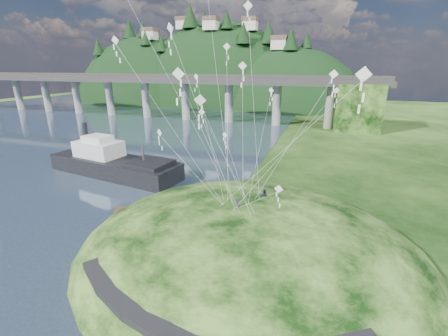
% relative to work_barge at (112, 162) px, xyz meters
% --- Properties ---
extents(ground, '(320.00, 320.00, 0.00)m').
position_rel_work_barge_xyz_m(ground, '(19.55, -16.15, -2.11)').
color(ground, black).
rests_on(ground, ground).
extents(grass_hill, '(36.00, 32.00, 13.00)m').
position_rel_work_barge_xyz_m(grass_hill, '(27.55, -14.15, -3.61)').
color(grass_hill, black).
rests_on(grass_hill, ground).
extents(footpath, '(22.29, 5.84, 0.83)m').
position_rel_work_barge_xyz_m(footpath, '(27.01, -25.90, -0.02)').
color(footpath, black).
rests_on(footpath, ground).
extents(bridge, '(160.00, 11.00, 15.00)m').
position_rel_work_barge_xyz_m(bridge, '(-6.91, 53.91, 7.60)').
color(bridge, '#2D2B2B').
rests_on(bridge, ground).
extents(far_ridge, '(153.00, 70.00, 94.50)m').
position_rel_work_barge_xyz_m(far_ridge, '(-24.03, 106.02, -9.54)').
color(far_ridge, black).
rests_on(far_ridge, ground).
extents(work_barge, '(24.72, 9.88, 8.41)m').
position_rel_work_barge_xyz_m(work_barge, '(0.00, 0.00, 0.00)').
color(work_barge, black).
rests_on(work_barge, ground).
extents(wooden_dock, '(12.26, 5.69, 0.88)m').
position_rel_work_barge_xyz_m(wooden_dock, '(15.51, -10.04, -1.72)').
color(wooden_dock, '#392717').
rests_on(wooden_dock, ground).
extents(kite_flyers, '(2.66, 3.93, 1.89)m').
position_rel_work_barge_xyz_m(kite_flyers, '(27.62, -12.73, 3.68)').
color(kite_flyers, '#292E37').
rests_on(kite_flyers, ground).
extents(kite_swarm, '(19.38, 16.81, 21.02)m').
position_rel_work_barge_xyz_m(kite_swarm, '(24.38, -12.61, 14.76)').
color(kite_swarm, white).
rests_on(kite_swarm, ground).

